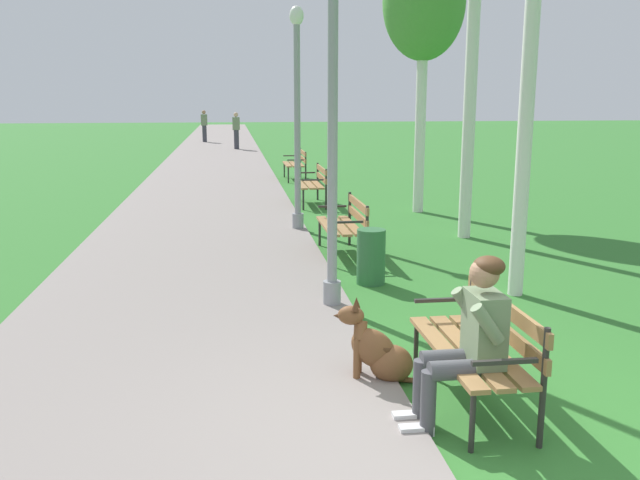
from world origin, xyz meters
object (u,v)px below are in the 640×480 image
Objects in this scene: person_seated_on_near_bench at (469,335)px; birch_tree_fourth at (424,6)px; park_bench_mid at (346,221)px; lamp_post_near at (333,115)px; litter_bin at (371,257)px; pedestrian_distant at (236,131)px; lamp_post_mid at (297,117)px; pedestrian_further_distant at (204,126)px; park_bench_far at (313,181)px; park_bench_furthest at (297,162)px; dog_brown at (379,351)px; park_bench_near at (480,341)px.

birch_tree_fourth is (2.18, 9.04, 3.37)m from person_seated_on_near_bench.
birch_tree_fourth reaches higher than person_seated_on_near_bench.
lamp_post_near is at bearing -103.11° from park_bench_mid.
litter_bin is 0.42× the size of pedestrian_distant.
person_seated_on_near_bench is 0.33× the size of lamp_post_mid.
park_bench_mid is 2.54m from lamp_post_mid.
pedestrian_distant is at bearing 91.94° from lamp_post_near.
lamp_post_near is at bearing -85.24° from pedestrian_further_distant.
park_bench_far is at bearing -81.72° from pedestrian_further_distant.
park_bench_mid is at bearing -83.50° from pedestrian_further_distant.
lamp_post_near is 28.48m from pedestrian_further_distant.
park_bench_far is 21.23m from pedestrian_further_distant.
park_bench_furthest is 1.85× the size of dog_brown.
birch_tree_fourth reaches higher than park_bench_far.
park_bench_mid is 4.85m from park_bench_far.
pedestrian_further_distant is (-2.90, 31.25, 0.16)m from person_seated_on_near_bench.
dog_brown is at bearing 141.66° from park_bench_near.
pedestrian_further_distant reaches higher than park_bench_near.
park_bench_furthest is 0.91× the size of pedestrian_distant.
park_bench_near is at bearing -73.91° from lamp_post_near.
lamp_post_near is 2.10m from litter_bin.
dog_brown is 30.51m from pedestrian_further_distant.
person_seated_on_near_bench reaches higher than park_bench_furthest.
park_bench_near is 7.27m from lamp_post_mid.
birch_tree_fourth is 7.47× the size of litter_bin.
litter_bin is at bearing 91.84° from park_bench_near.
lamp_post_near is 2.50× the size of pedestrian_distant.
park_bench_near is at bearing -88.16° from litter_bin.
dog_brown is at bearing -89.89° from lamp_post_mid.
lamp_post_mid reaches higher than pedestrian_distant.
pedestrian_distant is (-1.56, 11.38, 0.33)m from park_bench_furthest.
park_bench_mid is 0.29× the size of birch_tree_fourth.
park_bench_mid and park_bench_far have the same top height.
park_bench_near and park_bench_furthest have the same top height.
lamp_post_near is 2.50× the size of pedestrian_further_distant.
park_bench_far reaches higher than dog_brown.
park_bench_furthest is at bearing 86.27° from lamp_post_near.
lamp_post_near is at bearing 100.52° from person_seated_on_near_bench.
lamp_post_near reaches higher than pedestrian_further_distant.
park_bench_far is (-0.05, 9.92, 0.00)m from park_bench_near.
pedestrian_further_distant is (-3.00, 27.46, 0.49)m from litter_bin.
person_seated_on_near_bench is at bearing -123.44° from park_bench_near.
pedestrian_further_distant reaches higher than park_bench_furthest.
birch_tree_fourth is 3.17× the size of pedestrian_distant.
litter_bin is (0.05, -1.60, -0.16)m from park_bench_mid.
pedestrian_further_distant is (-5.08, 22.21, -3.21)m from birch_tree_fourth.
park_bench_near is 9.62m from birch_tree_fourth.
lamp_post_mid reaches higher than park_bench_mid.
park_bench_mid is at bearing 91.84° from litter_bin.
pedestrian_distant is 5.33m from pedestrian_further_distant.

